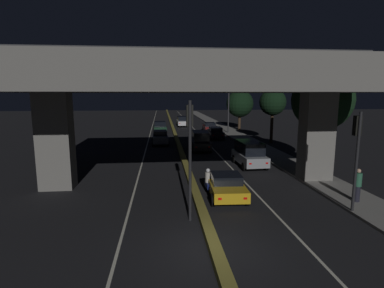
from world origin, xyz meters
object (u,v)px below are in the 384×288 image
object	(u,v)px
car_black_third	(200,141)
car_black_fourth	(215,132)
traffic_light_right_of_median	(357,145)
car_silver_second	(249,153)
street_lamp	(227,103)
car_dark_green_second_oncoming	(160,127)
car_taxi_yellow_lead	(226,185)
car_dark_red_fifth	(210,127)
car_white_sixth	(182,121)
motorcycle_blue_filtering_near	(208,183)
car_grey_lead_oncoming	(160,137)
pedestrian_on_sidewalk	(357,185)
traffic_light_left_of_median	(190,140)

from	to	relation	value
car_black_third	car_black_fourth	bearing A→B (deg)	-19.00
traffic_light_right_of_median	car_silver_second	size ratio (longest dim) A/B	1.14
street_lamp	car_dark_green_second_oncoming	world-z (taller)	street_lamp
car_taxi_yellow_lead	car_black_third	size ratio (longest dim) A/B	0.99
car_dark_green_second_oncoming	car_dark_red_fifth	bearing A→B (deg)	86.71
car_dark_red_fifth	car_white_sixth	world-z (taller)	car_white_sixth
car_dark_red_fifth	motorcycle_blue_filtering_near	bearing A→B (deg)	172.57
traffic_light_right_of_median	street_lamp	bearing A→B (deg)	89.39
car_dark_green_second_oncoming	motorcycle_blue_filtering_near	world-z (taller)	car_dark_green_second_oncoming
car_black_third	car_dark_red_fifth	size ratio (longest dim) A/B	0.96
street_lamp	car_grey_lead_oncoming	distance (m)	13.51
car_silver_second	motorcycle_blue_filtering_near	xyz separation A→B (m)	(-4.35, -6.31, -0.43)
car_white_sixth	motorcycle_blue_filtering_near	xyz separation A→B (m)	(-1.03, -37.75, -0.29)
car_white_sixth	car_grey_lead_oncoming	size ratio (longest dim) A/B	1.15
car_silver_second	motorcycle_blue_filtering_near	distance (m)	7.68
car_white_sixth	car_grey_lead_oncoming	distance (m)	20.18
car_dark_green_second_oncoming	motorcycle_blue_filtering_near	distance (m)	29.08
street_lamp	pedestrian_on_sidewalk	world-z (taller)	street_lamp
traffic_light_left_of_median	car_silver_second	bearing A→B (deg)	59.88
car_dark_green_second_oncoming	car_silver_second	bearing A→B (deg)	15.73
traffic_light_right_of_median	car_black_third	bearing A→B (deg)	106.71
car_dark_green_second_oncoming	pedestrian_on_sidewalk	distance (m)	33.17
traffic_light_right_of_median	car_white_sixth	distance (m)	41.81
car_black_fourth	car_white_sixth	world-z (taller)	car_white_sixth
street_lamp	car_grey_lead_oncoming	bearing A→B (deg)	-138.45
car_black_third	street_lamp	bearing A→B (deg)	-21.93
car_taxi_yellow_lead	car_grey_lead_oncoming	world-z (taller)	car_grey_lead_oncoming
traffic_light_left_of_median	car_dark_green_second_oncoming	size ratio (longest dim) A/B	1.38
car_black_fourth	car_dark_green_second_oncoming	distance (m)	10.13
pedestrian_on_sidewalk	motorcycle_blue_filtering_near	bearing A→B (deg)	161.54
traffic_light_left_of_median	street_lamp	size ratio (longest dim) A/B	0.73
car_white_sixth	car_silver_second	bearing A→B (deg)	-175.33
car_dark_red_fifth	motorcycle_blue_filtering_near	xyz separation A→B (m)	(-4.72, -28.77, -0.12)
traffic_light_right_of_median	car_black_fourth	distance (m)	25.76
traffic_light_left_of_median	street_lamp	xyz separation A→B (m)	(8.30, 30.20, 0.74)
car_white_sixth	pedestrian_on_sidewalk	size ratio (longest dim) A/B	2.71
car_grey_lead_oncoming	pedestrian_on_sidewalk	bearing A→B (deg)	25.50
traffic_light_left_of_median	car_white_sixth	size ratio (longest dim) A/B	1.14
traffic_light_left_of_median	car_taxi_yellow_lead	xyz separation A→B (m)	(2.30, 2.84, -3.03)
car_dark_green_second_oncoming	motorcycle_blue_filtering_near	bearing A→B (deg)	3.68
car_black_third	motorcycle_blue_filtering_near	world-z (taller)	car_black_third
car_dark_red_fifth	car_white_sixth	xyz separation A→B (m)	(-3.69, 8.98, 0.17)
car_taxi_yellow_lead	car_dark_red_fifth	xyz separation A→B (m)	(3.83, 29.56, 0.04)
car_white_sixth	motorcycle_blue_filtering_near	size ratio (longest dim) A/B	2.55
motorcycle_blue_filtering_near	street_lamp	bearing A→B (deg)	-16.95
car_dark_red_fifth	pedestrian_on_sidewalk	distance (m)	31.44
car_black_third	pedestrian_on_sidewalk	size ratio (longest dim) A/B	2.40
traffic_light_left_of_median	car_dark_green_second_oncoming	xyz separation A→B (m)	(-1.50, 32.56, -2.88)
traffic_light_right_of_median	car_taxi_yellow_lead	size ratio (longest dim) A/B	1.18
car_grey_lead_oncoming	pedestrian_on_sidewalk	distance (m)	22.98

